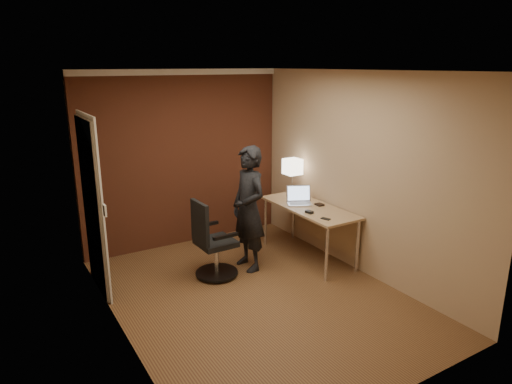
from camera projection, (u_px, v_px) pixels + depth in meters
The scene contains 9 objects.
room at pixel (177, 158), 6.01m from camera, with size 4.00×4.00×4.00m.
desk at pixel (313, 214), 6.16m from camera, with size 0.60×1.50×0.73m.
desk_lamp at pixel (292, 167), 6.50m from camera, with size 0.22×0.22×0.54m.
laptop at pixel (299, 199), 6.22m from camera, with size 0.41×0.38×0.23m.
mouse at pixel (309, 212), 5.81m from camera, with size 0.06×0.10×0.03m, color black.
phone at pixel (326, 219), 5.59m from camera, with size 0.06×0.12×0.01m, color black.
wallet at pixel (319, 205), 6.13m from camera, with size 0.09×0.11×0.02m, color black.
office_chair at pixel (212, 245), 5.59m from camera, with size 0.53×0.55×0.98m.
person at pixel (249, 209), 5.75m from camera, with size 0.58×0.38×1.60m, color black.
Camera 1 is at (-2.45, -4.05, 2.56)m, focal length 32.00 mm.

